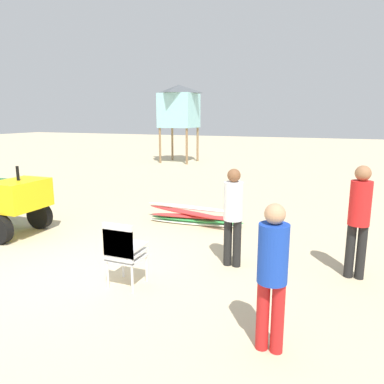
{
  "coord_description": "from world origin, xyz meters",
  "views": [
    {
      "loc": [
        3.95,
        -4.54,
        2.52
      ],
      "look_at": [
        1.29,
        2.03,
        1.04
      ],
      "focal_mm": 34.44,
      "sensor_mm": 36.0,
      "label": 1
    }
  ],
  "objects": [
    {
      "name": "lifeguard_tower",
      "position": [
        -4.33,
        13.99,
        3.01
      ],
      "size": [
        1.98,
        1.98,
        4.13
      ],
      "color": "olive",
      "rests_on": "ground"
    },
    {
      "name": "surfboard_pile",
      "position": [
        0.82,
        3.25,
        0.19
      ],
      "size": [
        2.51,
        0.8,
        0.4
      ],
      "color": "white",
      "rests_on": "ground"
    },
    {
      "name": "stacked_plastic_chairs",
      "position": [
        1.1,
        -0.19,
        0.6
      ],
      "size": [
        0.48,
        0.48,
        1.02
      ],
      "color": "white",
      "rests_on": "ground"
    },
    {
      "name": "lifeguard_near_center",
      "position": [
        2.36,
        1.2,
        0.96
      ],
      "size": [
        0.32,
        0.32,
        1.67
      ],
      "color": "black",
      "rests_on": "ground"
    },
    {
      "name": "lifeguard_near_right",
      "position": [
        3.38,
        -0.89,
        0.95
      ],
      "size": [
        0.32,
        0.32,
        1.65
      ],
      "color": "red",
      "rests_on": "ground"
    },
    {
      "name": "lifeguard_near_left",
      "position": [
        4.28,
        1.47,
        1.04
      ],
      "size": [
        0.32,
        0.32,
        1.79
      ],
      "color": "black",
      "rests_on": "ground"
    },
    {
      "name": "ground",
      "position": [
        0.0,
        0.0,
        0.0
      ],
      "size": [
        80.0,
        80.0,
        0.0
      ],
      "primitive_type": "plane",
      "color": "beige"
    }
  ]
}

